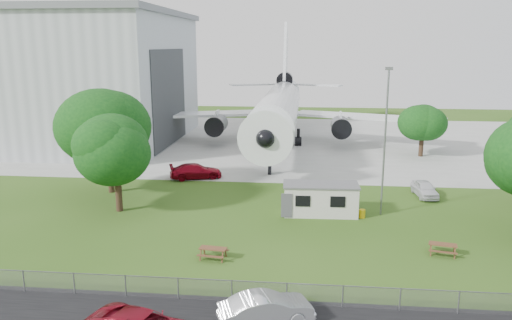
# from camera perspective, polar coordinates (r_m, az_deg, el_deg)

# --- Properties ---
(ground) EXTENTS (160.00, 160.00, 0.00)m
(ground) POSITION_cam_1_polar(r_m,az_deg,el_deg) (36.90, 2.56, -8.95)
(ground) COLOR #446622
(concrete_apron) EXTENTS (120.00, 46.00, 0.03)m
(concrete_apron) POSITION_cam_1_polar(r_m,az_deg,el_deg) (73.51, 4.27, 2.15)
(concrete_apron) COLOR #B7B7B2
(concrete_apron) RESTS_ON ground
(hangar) EXTENTS (43.00, 31.00, 18.55)m
(hangar) POSITION_cam_1_polar(r_m,az_deg,el_deg) (80.81, -24.03, 8.77)
(hangar) COLOR #B2B7BC
(hangar) RESTS_ON ground
(airliner) EXTENTS (46.36, 47.73, 17.69)m
(airliner) POSITION_cam_1_polar(r_m,az_deg,el_deg) (70.66, 2.66, 6.05)
(airliner) COLOR white
(airliner) RESTS_ON ground
(site_cabin) EXTENTS (6.80, 2.91, 2.62)m
(site_cabin) POSITION_cam_1_polar(r_m,az_deg,el_deg) (41.89, 7.40, -4.44)
(site_cabin) COLOR beige
(site_cabin) RESTS_ON ground
(picnic_west) EXTENTS (1.97, 1.71, 0.76)m
(picnic_west) POSITION_cam_1_polar(r_m,az_deg,el_deg) (33.74, -4.91, -11.16)
(picnic_west) COLOR brown
(picnic_west) RESTS_ON ground
(picnic_east) EXTENTS (2.08, 1.85, 0.76)m
(picnic_east) POSITION_cam_1_polar(r_m,az_deg,el_deg) (36.48, 20.50, -10.07)
(picnic_east) COLOR brown
(picnic_east) RESTS_ON ground
(fence) EXTENTS (58.00, 0.04, 1.30)m
(fence) POSITION_cam_1_polar(r_m,az_deg,el_deg) (28.33, 1.41, -16.11)
(fence) COLOR gray
(fence) RESTS_ON ground
(lamp_mast) EXTENTS (0.16, 0.16, 12.00)m
(lamp_mast) POSITION_cam_1_polar(r_m,az_deg,el_deg) (41.62, 14.49, 1.80)
(lamp_mast) COLOR slate
(lamp_mast) RESTS_ON ground
(tree_west_big) EXTENTS (8.48, 8.48, 10.86)m
(tree_west_big) POSITION_cam_1_polar(r_m,az_deg,el_deg) (48.64, -16.64, 3.96)
(tree_west_big) COLOR #382619
(tree_west_big) RESTS_ON ground
(tree_west_small) EXTENTS (6.42, 6.42, 8.53)m
(tree_west_small) POSITION_cam_1_polar(r_m,az_deg,el_deg) (42.94, -15.72, 1.11)
(tree_west_small) COLOR #382619
(tree_west_small) RESTS_ON ground
(tree_far_apron) EXTENTS (5.96, 5.96, 7.40)m
(tree_far_apron) POSITION_cam_1_polar(r_m,az_deg,el_deg) (65.96, 18.54, 4.14)
(tree_far_apron) COLOR #382619
(tree_far_apron) RESTS_ON ground
(car_centre_sedan) EXTENTS (5.08, 3.45, 1.58)m
(car_centre_sedan) POSITION_cam_1_polar(r_m,az_deg,el_deg) (26.22, 1.17, -16.70)
(car_centre_sedan) COLOR silver
(car_centre_sedan) RESTS_ON ground
(car_ne_hatch) EXTENTS (2.07, 4.36, 1.44)m
(car_ne_hatch) POSITION_cam_1_polar(r_m,az_deg,el_deg) (49.06, 18.72, -3.16)
(car_ne_hatch) COLOR silver
(car_ne_hatch) RESTS_ON ground
(car_apron_van) EXTENTS (5.88, 3.89, 1.58)m
(car_apron_van) POSITION_cam_1_polar(r_m,az_deg,el_deg) (53.04, -6.89, -1.29)
(car_apron_van) COLOR maroon
(car_apron_van) RESTS_ON ground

